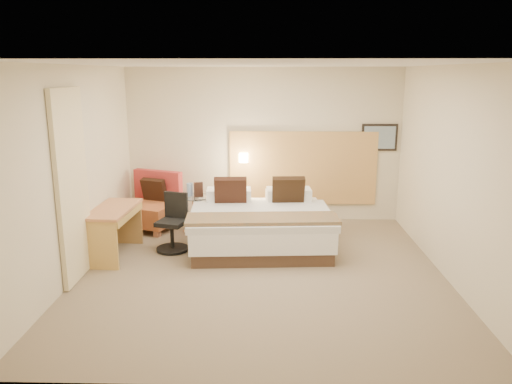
{
  "coord_description": "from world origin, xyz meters",
  "views": [
    {
      "loc": [
        0.09,
        -6.25,
        2.6
      ],
      "look_at": [
        -0.08,
        0.41,
        1.0
      ],
      "focal_mm": 35.0,
      "sensor_mm": 36.0,
      "label": 1
    }
  ],
  "objects_px": {
    "desk": "(115,218)",
    "desk_chair": "(173,227)",
    "lounge_chair": "(151,206)",
    "bed": "(260,223)",
    "side_table": "(194,212)"
  },
  "relations": [
    {
      "from": "lounge_chair",
      "to": "side_table",
      "type": "height_order",
      "value": "lounge_chair"
    },
    {
      "from": "lounge_chair",
      "to": "side_table",
      "type": "xyz_separation_m",
      "value": [
        0.77,
        -0.21,
        -0.04
      ]
    },
    {
      "from": "bed",
      "to": "desk",
      "type": "distance_m",
      "value": 2.16
    },
    {
      "from": "lounge_chair",
      "to": "desk",
      "type": "height_order",
      "value": "lounge_chair"
    },
    {
      "from": "desk",
      "to": "desk_chair",
      "type": "xyz_separation_m",
      "value": [
        0.78,
        0.27,
        -0.21
      ]
    },
    {
      "from": "side_table",
      "to": "desk_chair",
      "type": "bearing_deg",
      "value": -101.93
    },
    {
      "from": "lounge_chair",
      "to": "desk_chair",
      "type": "distance_m",
      "value": 1.23
    },
    {
      "from": "desk",
      "to": "desk_chair",
      "type": "relative_size",
      "value": 1.38
    },
    {
      "from": "side_table",
      "to": "bed",
      "type": "bearing_deg",
      "value": -27.49
    },
    {
      "from": "bed",
      "to": "side_table",
      "type": "height_order",
      "value": "bed"
    },
    {
      "from": "bed",
      "to": "lounge_chair",
      "type": "height_order",
      "value": "bed"
    },
    {
      "from": "bed",
      "to": "desk_chair",
      "type": "xyz_separation_m",
      "value": [
        -1.3,
        -0.29,
        0.02
      ]
    },
    {
      "from": "desk",
      "to": "side_table",
      "type": "bearing_deg",
      "value": 49.65
    },
    {
      "from": "bed",
      "to": "desk",
      "type": "xyz_separation_m",
      "value": [
        -2.08,
        -0.56,
        0.23
      ]
    },
    {
      "from": "lounge_chair",
      "to": "bed",
      "type": "bearing_deg",
      "value": -22.82
    }
  ]
}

